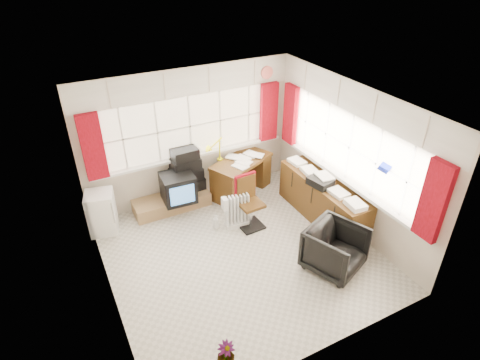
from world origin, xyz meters
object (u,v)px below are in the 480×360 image
object	(u,v)px
desk_lamp	(219,144)
task_chair	(248,199)
tv_bench	(172,202)
radiator	(237,214)
crt_tv	(178,188)
office_chair	(335,249)
credenza	(322,199)
mini_fridge	(102,212)
desk	(241,174)

from	to	relation	value
desk_lamp	task_chair	bearing A→B (deg)	-90.81
desk_lamp	tv_bench	distance (m)	1.40
radiator	crt_tv	size ratio (longest dim) A/B	1.05
task_chair	office_chair	world-z (taller)	task_chair
desk_lamp	credenza	world-z (taller)	desk_lamp
radiator	credenza	xyz separation A→B (m)	(1.44, -0.48, 0.14)
tv_bench	crt_tv	size ratio (longest dim) A/B	2.33
tv_bench	crt_tv	bearing A→B (deg)	-56.91
office_chair	desk_lamp	bearing A→B (deg)	80.46
desk_lamp	mini_fridge	bearing A→B (deg)	-174.81
desk_lamp	crt_tv	bearing A→B (deg)	-164.65
office_chair	credenza	distance (m)	1.27
tv_bench	mini_fridge	distance (m)	1.28
radiator	crt_tv	xyz separation A→B (m)	(-0.73, 0.89, 0.25)
radiator	mini_fridge	distance (m)	2.29
office_chair	radiator	bearing A→B (deg)	95.41
tv_bench	desk	bearing A→B (deg)	-4.04
task_chair	crt_tv	bearing A→B (deg)	136.17
desk_lamp	office_chair	world-z (taller)	desk_lamp
radiator	crt_tv	bearing A→B (deg)	129.64
radiator	crt_tv	world-z (taller)	crt_tv
task_chair	office_chair	distance (m)	1.71
desk	crt_tv	size ratio (longest dim) A/B	2.31
credenza	desk_lamp	bearing A→B (deg)	127.02
office_chair	radiator	world-z (taller)	office_chair
office_chair	mini_fridge	size ratio (longest dim) A/B	1.05
desk	task_chair	bearing A→B (deg)	-111.32
task_chair	radiator	xyz separation A→B (m)	(-0.20, 0.01, -0.25)
radiator	tv_bench	world-z (taller)	radiator
desk_lamp	mini_fridge	size ratio (longest dim) A/B	0.63
radiator	mini_fridge	world-z (taller)	mini_fridge
desk	office_chair	xyz separation A→B (m)	(0.26, -2.53, -0.04)
desk	desk_lamp	world-z (taller)	desk_lamp
task_chair	mini_fridge	size ratio (longest dim) A/B	1.27
task_chair	tv_bench	distance (m)	1.53
radiator	crt_tv	distance (m)	1.18
office_chair	radiator	distance (m)	1.80
desk_lamp	office_chair	xyz separation A→B (m)	(0.61, -2.74, -0.69)
task_chair	radiator	world-z (taller)	task_chair
radiator	desk_lamp	bearing A→B (deg)	79.23
desk_lamp	tv_bench	size ratio (longest dim) A/B	0.34
desk_lamp	desk	bearing A→B (deg)	-30.11
desk	task_chair	xyz separation A→B (m)	(-0.37, -0.95, 0.11)
office_chair	credenza	xyz separation A→B (m)	(0.61, 1.11, 0.03)
task_chair	tv_bench	bearing A→B (deg)	134.55
desk	credenza	xyz separation A→B (m)	(0.87, -1.42, -0.00)
crt_tv	office_chair	bearing A→B (deg)	-57.72
task_chair	credenza	size ratio (longest dim) A/B	0.48
task_chair	mini_fridge	distance (m)	2.48
task_chair	desk_lamp	bearing A→B (deg)	89.19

